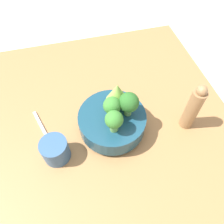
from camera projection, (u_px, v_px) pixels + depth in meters
ground_plane at (114, 139)px, 0.73m from camera, size 6.00×6.00×0.00m
table at (114, 136)px, 0.72m from camera, size 1.03×0.83×0.03m
bowl at (112, 121)px, 0.68m from camera, size 0.21×0.21×0.07m
broccoli_floret_center at (112, 107)px, 0.62m from camera, size 0.05×0.05×0.08m
broccoli_floret_right at (114, 120)px, 0.59m from camera, size 0.05×0.05×0.08m
broccoli_floret_back at (129, 103)px, 0.62m from camera, size 0.06×0.06×0.09m
romanesco_piece_far at (117, 94)px, 0.63m from camera, size 0.07×0.07×0.09m
cup at (55, 150)px, 0.63m from camera, size 0.08×0.08×0.08m
pepper_mill at (193, 108)px, 0.66m from camera, size 0.04×0.04×0.18m
fork at (43, 130)px, 0.71m from camera, size 0.16×0.06×0.01m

